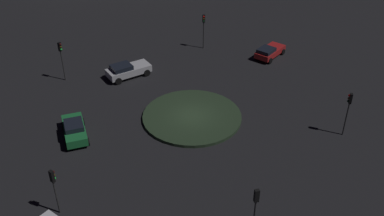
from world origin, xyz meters
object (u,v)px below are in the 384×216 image
at_px(traffic_light_southeast, 204,25).
at_px(traffic_light_north, 54,183).
at_px(car_silver, 127,70).
at_px(traffic_light_east, 61,54).
at_px(traffic_light_west, 349,106).
at_px(car_red, 269,52).
at_px(traffic_light_northwest, 255,206).
at_px(car_green, 74,129).

xyz_separation_m(traffic_light_southeast, traffic_light_north, (-4.39, 27.70, -0.28)).
distance_m(car_silver, traffic_light_east, 6.77).
bearing_deg(traffic_light_north, traffic_light_southeast, 16.46).
bearing_deg(traffic_light_southeast, traffic_light_west, 39.23).
xyz_separation_m(car_silver, traffic_light_east, (5.12, 3.85, 2.20)).
bearing_deg(car_red, traffic_light_northwest, -152.17).
distance_m(traffic_light_north, traffic_light_east, 18.87).
bearing_deg(traffic_light_west, traffic_light_northwest, 62.89).
xyz_separation_m(car_red, traffic_light_north, (3.18, 29.42, 1.95)).
relative_size(car_silver, car_green, 1.14).
relative_size(car_green, traffic_light_southeast, 1.04).
height_order(car_red, traffic_light_southeast, traffic_light_southeast).
distance_m(traffic_light_southeast, traffic_light_northwest, 28.67).
xyz_separation_m(car_red, traffic_light_northwest, (-9.15, 25.00, 2.45)).
relative_size(car_green, traffic_light_northwest, 0.96).
height_order(car_silver, traffic_light_west, traffic_light_west).
distance_m(car_silver, car_green, 10.95).
bearing_deg(car_red, traffic_light_north, -178.45).
xyz_separation_m(car_red, traffic_light_southeast, (7.57, 1.72, 2.23)).
relative_size(car_red, traffic_light_west, 1.04).
distance_m(traffic_light_northwest, traffic_light_east, 26.91).
distance_m(car_green, traffic_light_east, 10.53).
height_order(traffic_light_west, traffic_light_northwest, traffic_light_northwest).
xyz_separation_m(car_silver, traffic_light_north, (-7.78, 17.63, 1.87)).
height_order(traffic_light_southeast, traffic_light_west, traffic_light_southeast).
bearing_deg(car_red, traffic_light_west, -125.80).
xyz_separation_m(traffic_light_southeast, traffic_light_west, (-18.65, 8.80, -0.04)).
bearing_deg(traffic_light_northwest, traffic_light_west, -53.53).
relative_size(car_silver, traffic_light_north, 1.31).
distance_m(traffic_light_southeast, traffic_light_east, 16.31).
xyz_separation_m(car_green, traffic_light_north, (-5.16, 7.00, 1.91)).
distance_m(car_red, traffic_light_northwest, 26.73).
bearing_deg(traffic_light_southeast, traffic_light_northwest, 10.19).
xyz_separation_m(traffic_light_west, traffic_light_east, (27.15, 5.12, 0.10)).
bearing_deg(traffic_light_west, traffic_light_north, 33.44).
height_order(car_red, traffic_light_north, traffic_light_north).
bearing_deg(traffic_light_northwest, car_red, -25.84).
distance_m(car_red, traffic_light_southeast, 8.08).
height_order(car_silver, traffic_light_east, traffic_light_east).
distance_m(car_silver, traffic_light_northwest, 24.18).
bearing_deg(car_green, traffic_light_north, 166.40).
bearing_deg(traffic_light_northwest, car_green, 35.66).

